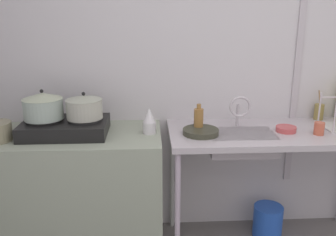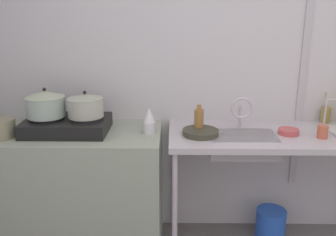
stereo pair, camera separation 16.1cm
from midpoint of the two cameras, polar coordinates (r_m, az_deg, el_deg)
wall_back at (r=2.83m, az=14.34°, el=7.14°), size 4.77×0.10×2.54m
wall_metal_strip at (r=2.87m, az=22.23°, el=9.14°), size 0.05×0.01×2.03m
counter_concrete at (r=2.74m, az=-12.62°, el=-11.13°), size 1.23×0.61×0.90m
counter_sink at (r=2.64m, az=18.37°, el=-3.67°), size 1.48×0.61×0.90m
stove at (r=2.56m, az=-13.79°, el=-1.07°), size 0.56×0.38×0.11m
pot_on_left_burner at (r=2.55m, az=-16.93°, el=2.14°), size 0.26×0.26×0.20m
pot_on_right_burner at (r=2.49m, az=-11.01°, el=1.94°), size 0.24×0.24×0.18m
pot_beside_stove at (r=2.59m, az=-23.28°, el=-1.49°), size 0.20×0.20×0.12m
percolator at (r=2.45m, az=-1.09°, el=-0.43°), size 0.09×0.09×0.18m
sink_basin at (r=2.53m, az=13.30°, el=-4.02°), size 0.45×0.29×0.13m
faucet at (r=2.58m, az=13.22°, el=1.34°), size 0.15×0.09×0.23m
frying_pan at (r=2.45m, az=6.99°, el=-2.27°), size 0.24×0.24×0.04m
cup_by_rack at (r=2.61m, az=24.70°, el=-1.99°), size 0.07×0.07×0.09m
small_bowl_on_drainboard at (r=2.61m, az=20.06°, el=-2.03°), size 0.14×0.14×0.04m
bottle_by_sink at (r=2.49m, az=6.71°, el=-0.39°), size 0.06×0.06×0.20m
utensil_jar at (r=2.97m, az=24.91°, el=0.50°), size 0.07×0.07×0.23m
bucket_on_floor at (r=3.02m, az=17.29°, el=-15.74°), size 0.22×0.22×0.25m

